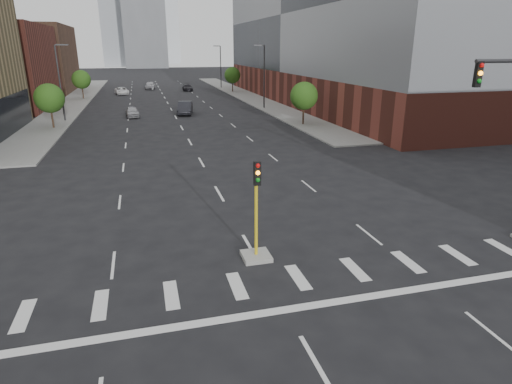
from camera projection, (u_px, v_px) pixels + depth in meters
name	position (u px, v px, depth m)	size (l,w,h in m)	color
sidewalk_left_far	(77.00, 100.00, 74.42)	(5.00, 92.00, 0.15)	gray
sidewalk_right_far	(244.00, 95.00, 81.74)	(5.00, 92.00, 0.15)	gray
building_left_far_b	(17.00, 59.00, 85.77)	(20.00, 24.00, 13.00)	brown
building_right_main	(351.00, 32.00, 68.95)	(24.00, 70.00, 22.00)	brown
tower_mid	(143.00, 15.00, 186.33)	(18.00, 18.00, 44.00)	slate
median_traffic_signal	(256.00, 238.00, 18.28)	(1.20, 1.20, 4.40)	#999993
streetlight_right_a	(264.00, 74.00, 62.38)	(1.60, 0.22, 9.07)	#2D2D30
streetlight_right_b	(220.00, 65.00, 94.40)	(1.60, 0.22, 9.07)	#2D2D30
streetlight_left	(60.00, 80.00, 51.26)	(1.60, 0.22, 9.07)	#2D2D30
tree_left_near	(49.00, 98.00, 47.06)	(3.20, 3.20, 4.85)	#382619
tree_left_far	(81.00, 79.00, 74.51)	(3.20, 3.20, 4.85)	#382619
tree_right_near	(304.00, 96.00, 49.31)	(3.20, 3.20, 4.85)	#382619
tree_right_far	(232.00, 75.00, 85.92)	(3.20, 3.20, 4.85)	#382619
car_near_left	(132.00, 112.00, 56.06)	(1.62, 4.04, 1.38)	#A2A2A6
car_mid_right	(185.00, 108.00, 58.31)	(1.82, 5.22, 1.72)	#222227
car_far_left	(122.00, 91.00, 83.11)	(2.28, 4.95, 1.37)	white
car_deep_right	(188.00, 88.00, 89.90)	(1.88, 4.63, 1.35)	black
car_distant	(150.00, 85.00, 93.32)	(2.00, 4.96, 1.69)	#B0B1B5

